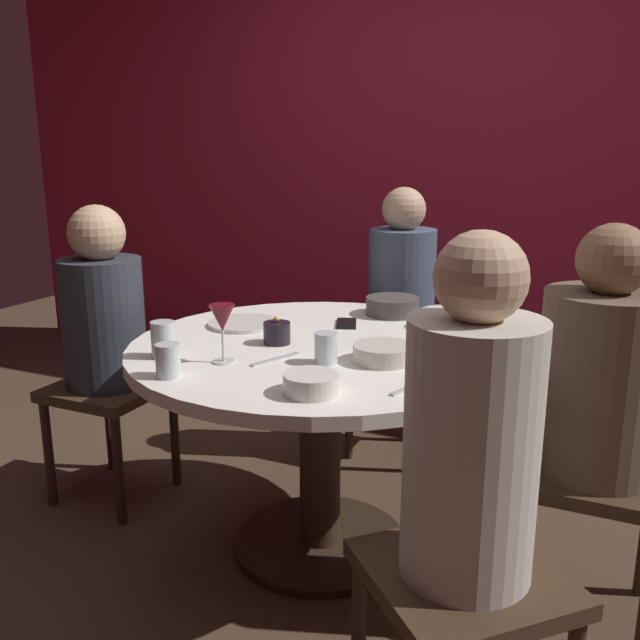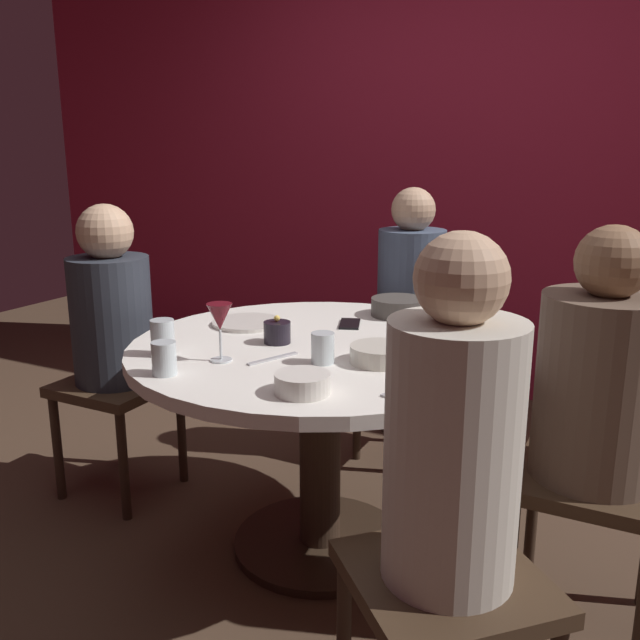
# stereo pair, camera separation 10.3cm
# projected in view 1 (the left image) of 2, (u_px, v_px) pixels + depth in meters

# --- Properties ---
(ground_plane) EXTENTS (8.00, 8.00, 0.00)m
(ground_plane) POSITION_uv_depth(u_px,v_px,m) (320.00, 545.00, 2.40)
(ground_plane) COLOR #4C3828
(back_wall) EXTENTS (6.00, 0.10, 2.60)m
(back_wall) POSITION_uv_depth(u_px,v_px,m) (460.00, 158.00, 3.71)
(back_wall) COLOR maroon
(back_wall) RESTS_ON ground
(dining_table) EXTENTS (1.24, 1.24, 0.74)m
(dining_table) POSITION_uv_depth(u_px,v_px,m) (320.00, 392.00, 2.26)
(dining_table) COLOR white
(dining_table) RESTS_ON ground
(seated_diner_left) EXTENTS (0.40, 0.40, 1.16)m
(seated_diner_left) POSITION_uv_depth(u_px,v_px,m) (104.00, 321.00, 2.58)
(seated_diner_left) COLOR #3F2D1E
(seated_diner_left) RESTS_ON ground
(seated_diner_back) EXTENTS (0.40, 0.40, 1.20)m
(seated_diner_back) POSITION_uv_depth(u_px,v_px,m) (401.00, 295.00, 2.98)
(seated_diner_back) COLOR #3F2D1E
(seated_diner_back) RESTS_ON ground
(seated_diner_right) EXTENTS (0.40, 0.40, 1.17)m
(seated_diner_right) POSITION_uv_depth(u_px,v_px,m) (600.00, 385.00, 1.88)
(seated_diner_right) COLOR #3F2D1E
(seated_diner_right) RESTS_ON ground
(seated_diner_front_right) EXTENTS (0.57, 0.57, 1.21)m
(seated_diner_front_right) POSITION_uv_depth(u_px,v_px,m) (470.00, 456.00, 1.41)
(seated_diner_front_right) COLOR #3F2D1E
(seated_diner_front_right) RESTS_ON ground
(candle_holder) EXTENTS (0.09, 0.09, 0.09)m
(candle_holder) POSITION_uv_depth(u_px,v_px,m) (277.00, 333.00, 2.21)
(candle_holder) COLOR black
(candle_holder) RESTS_ON dining_table
(wine_glass) EXTENTS (0.08, 0.08, 0.18)m
(wine_glass) POSITION_uv_depth(u_px,v_px,m) (222.00, 321.00, 1.99)
(wine_glass) COLOR silver
(wine_glass) RESTS_ON dining_table
(dinner_plate) EXTENTS (0.25, 0.25, 0.01)m
(dinner_plate) POSITION_uv_depth(u_px,v_px,m) (244.00, 323.00, 2.44)
(dinner_plate) COLOR silver
(dinner_plate) RESTS_ON dining_table
(cell_phone) EXTENTS (0.12, 0.16, 0.01)m
(cell_phone) POSITION_uv_depth(u_px,v_px,m) (346.00, 323.00, 2.46)
(cell_phone) COLOR black
(cell_phone) RESTS_ON dining_table
(bowl_serving_large) EXTENTS (0.15, 0.15, 0.07)m
(bowl_serving_large) POSITION_uv_depth(u_px,v_px,m) (444.00, 319.00, 2.41)
(bowl_serving_large) COLOR #B7B7BC
(bowl_serving_large) RESTS_ON dining_table
(bowl_salad_center) EXTENTS (0.15, 0.15, 0.05)m
(bowl_salad_center) POSITION_uv_depth(u_px,v_px,m) (311.00, 384.00, 1.77)
(bowl_salad_center) COLOR silver
(bowl_salad_center) RESTS_ON dining_table
(bowl_small_white) EXTENTS (0.18, 0.18, 0.05)m
(bowl_small_white) POSITION_uv_depth(u_px,v_px,m) (383.00, 353.00, 2.03)
(bowl_small_white) COLOR beige
(bowl_small_white) RESTS_ON dining_table
(bowl_sauce_side) EXTENTS (0.20, 0.20, 0.07)m
(bowl_sauce_side) POSITION_uv_depth(u_px,v_px,m) (392.00, 306.00, 2.60)
(bowl_sauce_side) COLOR #4C4742
(bowl_sauce_side) RESTS_ON dining_table
(cup_near_candle) EXTENTS (0.07, 0.07, 0.09)m
(cup_near_candle) POSITION_uv_depth(u_px,v_px,m) (326.00, 348.00, 2.01)
(cup_near_candle) COLOR silver
(cup_near_candle) RESTS_ON dining_table
(cup_by_left_diner) EXTENTS (0.07, 0.07, 0.09)m
(cup_by_left_diner) POSITION_uv_depth(u_px,v_px,m) (168.00, 361.00, 1.89)
(cup_by_left_diner) COLOR silver
(cup_by_left_diner) RESTS_ON dining_table
(cup_by_right_diner) EXTENTS (0.07, 0.07, 0.11)m
(cup_by_right_diner) POSITION_uv_depth(u_px,v_px,m) (163.00, 340.00, 2.06)
(cup_by_right_diner) COLOR silver
(cup_by_right_diner) RESTS_ON dining_table
(fork_near_plate) EXTENTS (0.08, 0.17, 0.01)m
(fork_near_plate) POSITION_uv_depth(u_px,v_px,m) (275.00, 359.00, 2.05)
(fork_near_plate) COLOR #B7B7BC
(fork_near_plate) RESTS_ON dining_table
(knife_near_plate) EXTENTS (0.07, 0.18, 0.01)m
(knife_near_plate) POSITION_uv_depth(u_px,v_px,m) (412.00, 386.00, 1.81)
(knife_near_plate) COLOR #B7B7BC
(knife_near_plate) RESTS_ON dining_table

